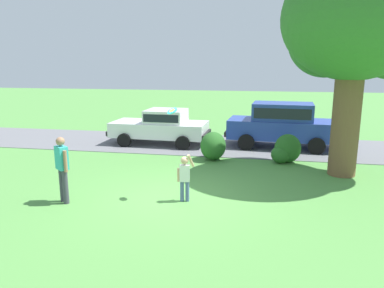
# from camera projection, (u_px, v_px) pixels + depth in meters

# --- Properties ---
(ground_plane) EXTENTS (80.00, 80.00, 0.00)m
(ground_plane) POSITION_uv_depth(u_px,v_px,m) (173.00, 198.00, 9.82)
(ground_plane) COLOR #518E42
(driveway_strip) EXTENTS (28.00, 4.40, 0.02)m
(driveway_strip) POSITION_uv_depth(u_px,v_px,m) (208.00, 144.00, 16.25)
(driveway_strip) COLOR slate
(driveway_strip) RESTS_ON ground
(oak_tree_large) EXTENTS (4.67, 4.49, 6.75)m
(oak_tree_large) POSITION_uv_depth(u_px,v_px,m) (357.00, 27.00, 11.02)
(oak_tree_large) COLOR brown
(oak_tree_large) RESTS_ON ground
(shrub_near_tree) EXTENTS (0.96, 1.09, 1.05)m
(shrub_near_tree) POSITION_uv_depth(u_px,v_px,m) (213.00, 146.00, 13.62)
(shrub_near_tree) COLOR #286023
(shrub_near_tree) RESTS_ON ground
(shrub_centre_left) EXTENTS (1.07, 0.88, 1.05)m
(shrub_centre_left) POSITION_uv_depth(u_px,v_px,m) (286.00, 150.00, 13.23)
(shrub_centre_left) COLOR #286023
(shrub_centre_left) RESTS_ON ground
(parked_sedan) EXTENTS (4.46, 2.21, 1.56)m
(parked_sedan) POSITION_uv_depth(u_px,v_px,m) (162.00, 125.00, 16.23)
(parked_sedan) COLOR white
(parked_sedan) RESTS_ON ground
(parked_suv) EXTENTS (4.82, 2.36, 1.92)m
(parked_suv) POSITION_uv_depth(u_px,v_px,m) (282.00, 123.00, 15.52)
(parked_suv) COLOR #28429E
(parked_suv) RESTS_ON ground
(child_thrower) EXTENTS (0.43, 0.31, 1.29)m
(child_thrower) POSITION_uv_depth(u_px,v_px,m) (185.00, 175.00, 9.43)
(child_thrower) COLOR #4C608C
(child_thrower) RESTS_ON ground
(frisbee) EXTENTS (0.30, 0.27, 0.21)m
(frisbee) POSITION_uv_depth(u_px,v_px,m) (172.00, 111.00, 9.34)
(frisbee) COLOR #1EB7B2
(adult_onlooker) EXTENTS (0.44, 0.39, 1.74)m
(adult_onlooker) POSITION_uv_depth(u_px,v_px,m) (62.00, 166.00, 9.29)
(adult_onlooker) COLOR #3F3F4C
(adult_onlooker) RESTS_ON ground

